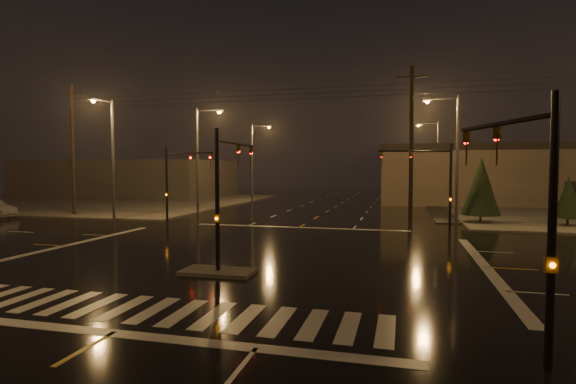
% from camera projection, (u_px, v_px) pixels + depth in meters
% --- Properties ---
extents(ground, '(140.00, 140.00, 0.00)m').
position_uv_depth(ground, '(250.00, 255.00, 22.50)').
color(ground, black).
rests_on(ground, ground).
extents(sidewalk_nw, '(36.00, 36.00, 0.12)m').
position_uv_depth(sidewalk_nw, '(109.00, 201.00, 58.94)').
color(sidewalk_nw, '#4B4943').
rests_on(sidewalk_nw, ground).
extents(median_island, '(3.00, 1.60, 0.15)m').
position_uv_depth(median_island, '(218.00, 272.00, 18.63)').
color(median_island, '#4B4943').
rests_on(median_island, ground).
extents(crosswalk, '(15.00, 2.60, 0.01)m').
position_uv_depth(crosswalk, '(153.00, 310.00, 13.80)').
color(crosswalk, beige).
rests_on(crosswalk, ground).
extents(stop_bar_near, '(16.00, 0.50, 0.01)m').
position_uv_depth(stop_bar_near, '(113.00, 333.00, 11.86)').
color(stop_bar_near, beige).
rests_on(stop_bar_near, ground).
extents(stop_bar_far, '(16.00, 0.50, 0.01)m').
position_uv_depth(stop_bar_far, '(299.00, 227.00, 33.15)').
color(stop_bar_far, beige).
rests_on(stop_bar_far, ground).
extents(commercial_block, '(30.00, 18.00, 5.60)m').
position_uv_depth(commercial_block, '(129.00, 178.00, 71.64)').
color(commercial_block, '#413D39').
rests_on(commercial_block, ground).
extents(signal_mast_median, '(0.25, 4.59, 6.00)m').
position_uv_depth(signal_mast_median, '(226.00, 183.00, 19.34)').
color(signal_mast_median, black).
rests_on(signal_mast_median, ground).
extents(signal_mast_ne, '(4.84, 1.86, 6.00)m').
position_uv_depth(signal_mast_ne, '(435.00, 177.00, 29.76)').
color(signal_mast_ne, black).
rests_on(signal_mast_ne, ground).
extents(signal_mast_nw, '(4.84, 1.86, 6.00)m').
position_uv_depth(signal_mast_nw, '(176.00, 176.00, 34.46)').
color(signal_mast_nw, black).
rests_on(signal_mast_nw, ground).
extents(signal_mast_se, '(1.55, 3.87, 6.00)m').
position_uv_depth(signal_mast_se, '(529.00, 197.00, 10.35)').
color(signal_mast_se, black).
rests_on(signal_mast_se, ground).
extents(streetlight_1, '(2.77, 0.32, 10.00)m').
position_uv_depth(streetlight_1, '(200.00, 153.00, 42.38)').
color(streetlight_1, '#38383A').
rests_on(streetlight_1, ground).
extents(streetlight_2, '(2.77, 0.32, 10.00)m').
position_uv_depth(streetlight_2, '(254.00, 157.00, 57.86)').
color(streetlight_2, '#38383A').
rests_on(streetlight_2, ground).
extents(streetlight_3, '(2.77, 0.32, 10.00)m').
position_uv_depth(streetlight_3, '(453.00, 150.00, 34.92)').
color(streetlight_3, '#38383A').
rests_on(streetlight_3, ground).
extents(streetlight_4, '(2.77, 0.32, 10.00)m').
position_uv_depth(streetlight_4, '(435.00, 157.00, 54.27)').
color(streetlight_4, '#38383A').
rests_on(streetlight_4, ground).
extents(streetlight_5, '(0.32, 2.77, 10.00)m').
position_uv_depth(streetlight_5, '(110.00, 151.00, 36.98)').
color(streetlight_5, '#38383A').
rests_on(streetlight_5, ground).
extents(utility_pole_0, '(2.20, 0.32, 12.00)m').
position_uv_depth(utility_pole_0, '(73.00, 149.00, 41.17)').
color(utility_pole_0, black).
rests_on(utility_pole_0, ground).
extents(utility_pole_1, '(2.20, 0.32, 12.00)m').
position_uv_depth(utility_pole_1, '(411.00, 145.00, 33.75)').
color(utility_pole_1, black).
rests_on(utility_pole_1, ground).
extents(conifer_0, '(2.91, 2.91, 5.24)m').
position_uv_depth(conifer_0, '(481.00, 186.00, 35.31)').
color(conifer_0, black).
rests_on(conifer_0, ground).
extents(conifer_1, '(1.98, 1.98, 3.79)m').
position_uv_depth(conifer_1, '(568.00, 197.00, 33.21)').
color(conifer_1, black).
rests_on(conifer_1, ground).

